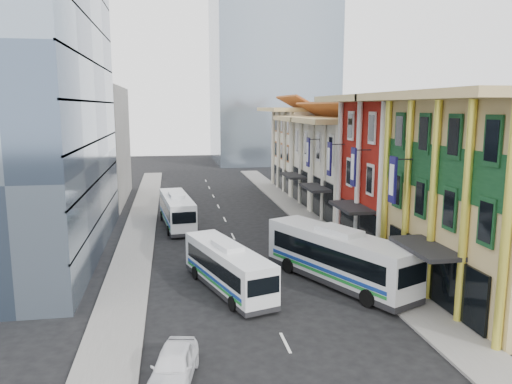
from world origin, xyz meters
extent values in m
plane|color=black|center=(0.00, 0.00, 0.00)|extent=(200.00, 200.00, 0.00)
cube|color=slate|center=(8.50, 22.00, 0.07)|extent=(3.00, 90.00, 0.15)
cube|color=slate|center=(-8.50, 22.00, 0.07)|extent=(3.00, 90.00, 0.15)
cube|color=tan|center=(14.00, 5.00, 6.00)|extent=(8.00, 14.00, 12.00)
cube|color=#9E1B11|center=(14.00, 17.00, 6.00)|extent=(8.00, 10.00, 12.00)
cube|color=white|center=(14.00, 26.50, 5.00)|extent=(8.00, 9.00, 10.00)
cube|color=white|center=(14.00, 35.50, 5.00)|extent=(8.00, 9.00, 10.00)
cube|color=white|center=(14.00, 46.00, 5.50)|extent=(8.00, 12.00, 11.00)
cube|color=#43546B|center=(-17.00, 19.00, 15.00)|extent=(12.00, 26.00, 30.00)
cube|color=gray|center=(-16.00, 42.00, 7.00)|extent=(10.00, 18.00, 14.00)
imported|color=white|center=(-5.50, -1.68, 0.74)|extent=(2.58, 4.62, 1.48)
camera|label=1|loc=(-5.37, -21.64, 11.61)|focal=35.00mm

